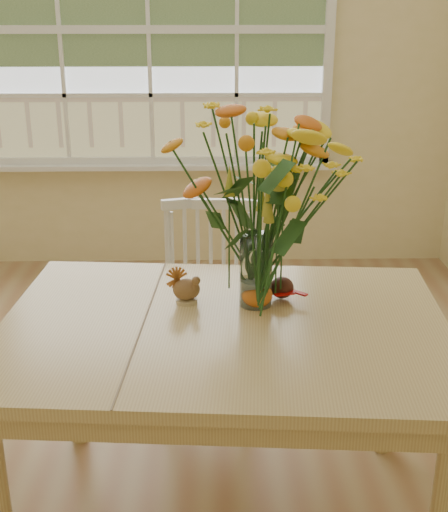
{
  "coord_description": "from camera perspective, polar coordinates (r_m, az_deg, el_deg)",
  "views": [
    {
      "loc": [
        0.37,
        -2.26,
        1.73
      ],
      "look_at": [
        0.42,
        -0.28,
        0.98
      ],
      "focal_mm": 48.0,
      "sensor_mm": 36.0,
      "label": 1
    }
  ],
  "objects": [
    {
      "name": "pumpkin",
      "position": [
        2.28,
        2.79,
        -3.33
      ],
      "size": [
        0.1,
        0.1,
        0.08
      ],
      "primitive_type": "ellipsoid",
      "color": "#D55F19",
      "rests_on": "dining_table"
    },
    {
      "name": "dark_gourd",
      "position": [
        2.35,
        4.85,
        -2.72
      ],
      "size": [
        0.13,
        0.1,
        0.07
      ],
      "color": "#38160F",
      "rests_on": "dining_table"
    },
    {
      "name": "turkey_figurine",
      "position": [
        2.31,
        -3.15,
        -2.81
      ],
      "size": [
        0.1,
        0.07,
        0.12
      ],
      "rotation": [
        0.0,
        0.0,
        0.08
      ],
      "color": "#CCB78C",
      "rests_on": "dining_table"
    },
    {
      "name": "flower_vase",
      "position": [
        2.19,
        2.78,
        4.74
      ],
      "size": [
        0.51,
        0.51,
        0.61
      ],
      "color": "white",
      "rests_on": "dining_table"
    },
    {
      "name": "wall_back",
      "position": [
        4.54,
        -6.19,
        15.76
      ],
      "size": [
        4.0,
        0.02,
        2.7
      ],
      "primitive_type": "cube",
      "color": "beige",
      "rests_on": "floor"
    },
    {
      "name": "windsor_chair",
      "position": [
        3.0,
        -1.14,
        -3.35
      ],
      "size": [
        0.43,
        0.41,
        0.9
      ],
      "rotation": [
        0.0,
        0.0,
        -0.04
      ],
      "color": "white",
      "rests_on": "floor"
    },
    {
      "name": "floor",
      "position": [
        2.87,
        -8.84,
        -16.79
      ],
      "size": [
        4.0,
        4.5,
        0.01
      ],
      "primitive_type": "cube",
      "color": "#9D714C",
      "rests_on": "ground"
    },
    {
      "name": "window",
      "position": [
        4.49,
        -6.32,
        18.02
      ],
      "size": [
        2.42,
        0.12,
        1.74
      ],
      "color": "silver",
      "rests_on": "wall_back"
    },
    {
      "name": "dining_table",
      "position": [
        2.22,
        0.01,
        -7.72
      ],
      "size": [
        1.5,
        1.12,
        0.76
      ],
      "rotation": [
        0.0,
        0.0,
        -0.07
      ],
      "color": "tan",
      "rests_on": "floor"
    }
  ]
}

